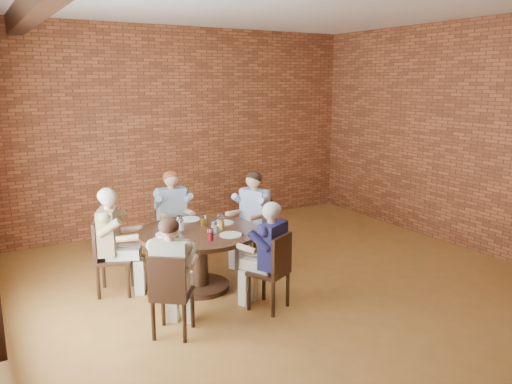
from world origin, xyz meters
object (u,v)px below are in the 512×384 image
dining_table (199,248)px  chair_a (256,228)px  diner_d (172,277)px  smartphone (237,234)px  diner_e (269,256)px  chair_b (172,226)px  chair_c (107,254)px  chair_e (274,269)px  diner_c (113,242)px  diner_b (173,217)px  chair_d (170,292)px  diner_a (252,219)px

dining_table → chair_a: size_ratio=1.58×
diner_d → smartphone: diner_d is taller
diner_e → chair_b: bearing=-106.6°
chair_c → smartphone: 1.58m
dining_table → chair_a: bearing=23.5°
chair_c → chair_e: (1.47, -1.39, -0.01)m
diner_c → diner_d: 1.33m
diner_b → chair_d: diner_b is taller
chair_a → chair_c: chair_a is taller
diner_b → diner_c: diner_b is taller
diner_d → chair_a: bearing=-104.7°
diner_d → chair_e: (1.17, -0.05, -0.13)m
diner_e → diner_c: bearing=-69.9°
diner_a → diner_b: (-0.91, 0.63, -0.00)m
chair_a → diner_d: (-1.76, -1.36, 0.11)m
chair_c → diner_c: diner_c is taller
chair_d → dining_table: bearing=-90.0°
chair_b → diner_c: bearing=-139.6°
dining_table → diner_e: bearing=-63.4°
dining_table → diner_c: bearing=156.3°
diner_e → smartphone: (-0.12, 0.50, 0.14)m
chair_c → diner_d: (0.31, -1.34, 0.11)m
chair_e → smartphone: bearing=-101.0°
diner_a → smartphone: (-0.67, -0.82, 0.11)m
chair_c → chair_a: bearing=-65.6°
dining_table → smartphone: smartphone is taller
chair_b → chair_d: size_ratio=1.04×
diner_b → diner_e: diner_b is taller
dining_table → chair_e: (0.48, -0.95, -0.04)m
diner_d → dining_table: bearing=-90.0°
chair_c → diner_d: bearing=-143.4°
diner_b → diner_e: size_ratio=1.05×
diner_a → chair_c: 2.00m
chair_b → smartphone: (0.23, -1.53, 0.25)m
dining_table → chair_c: size_ratio=1.59×
chair_b → diner_b: 0.17m
smartphone → chair_a: bearing=30.2°
chair_a → chair_e: bearing=-46.2°
chair_e → chair_a: bearing=-139.3°
chair_a → diner_e: (-0.62, -1.35, 0.12)m
chair_d → diner_e: 1.19m
dining_table → diner_b: (0.08, 1.06, 0.12)m
diner_b → diner_e: 1.98m
chair_c → dining_table: bearing=-90.0°
chair_a → chair_d: size_ratio=1.05×
diner_a → diner_b: diner_a is taller
dining_table → chair_d: 1.21m
diner_d → diner_e: size_ratio=0.99×
chair_b → chair_d: 2.25m
chair_a → diner_a: 0.17m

